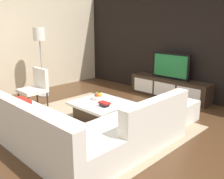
% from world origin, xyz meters
% --- Properties ---
extents(ground_plane, '(14.00, 14.00, 0.00)m').
position_xyz_m(ground_plane, '(0.00, 0.00, 0.00)').
color(ground_plane, '#4C301C').
extents(feature_wall_back, '(6.40, 0.12, 2.80)m').
position_xyz_m(feature_wall_back, '(0.00, 2.70, 1.40)').
color(feature_wall_back, black).
rests_on(feature_wall_back, ground).
extents(side_wall_left, '(0.12, 5.20, 2.80)m').
position_xyz_m(side_wall_left, '(-3.20, 0.20, 1.40)').
color(side_wall_left, beige).
rests_on(side_wall_left, ground).
extents(area_rug, '(3.35, 2.53, 0.01)m').
position_xyz_m(area_rug, '(-0.10, 0.00, 0.01)').
color(area_rug, tan).
rests_on(area_rug, ground).
extents(media_console, '(2.13, 0.49, 0.50)m').
position_xyz_m(media_console, '(-0.00, 2.40, 0.25)').
color(media_console, '#332319').
rests_on(media_console, ground).
extents(television, '(1.03, 0.06, 0.65)m').
position_xyz_m(television, '(0.00, 2.40, 0.83)').
color(television, black).
rests_on(television, media_console).
extents(sectional_couch, '(2.48, 2.34, 0.82)m').
position_xyz_m(sectional_couch, '(0.52, -0.89, 0.29)').
color(sectional_couch, white).
rests_on(sectional_couch, ground).
extents(coffee_table, '(1.02, 0.96, 0.38)m').
position_xyz_m(coffee_table, '(-0.10, 0.10, 0.20)').
color(coffee_table, '#332319').
rests_on(coffee_table, ground).
extents(accent_chair_near, '(0.54, 0.54, 0.87)m').
position_xyz_m(accent_chair_near, '(-1.83, -0.32, 0.49)').
color(accent_chair_near, '#332319').
rests_on(accent_chair_near, ground).
extents(floor_lamp, '(0.30, 0.30, 1.76)m').
position_xyz_m(floor_lamp, '(-2.47, 0.22, 1.48)').
color(floor_lamp, '#A5A5AA').
rests_on(floor_lamp, ground).
extents(ottoman, '(0.70, 0.70, 0.40)m').
position_xyz_m(ottoman, '(0.92, 1.15, 0.20)').
color(ottoman, white).
rests_on(ottoman, ground).
extents(fruit_bowl, '(0.28, 0.28, 0.14)m').
position_xyz_m(fruit_bowl, '(-0.28, 0.20, 0.43)').
color(fruit_bowl, silver).
rests_on(fruit_bowl, coffee_table).
extents(decorative_ball, '(0.25, 0.25, 0.25)m').
position_xyz_m(decorative_ball, '(0.92, 1.15, 0.53)').
color(decorative_ball, '#AD8451').
rests_on(decorative_ball, ottoman).
extents(book_stack, '(0.21, 0.13, 0.08)m').
position_xyz_m(book_stack, '(0.12, -0.03, 0.43)').
color(book_stack, '#1E232D').
rests_on(book_stack, coffee_table).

